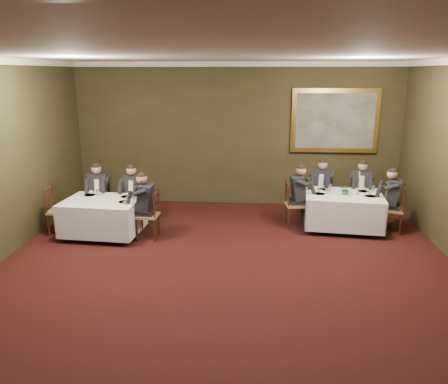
# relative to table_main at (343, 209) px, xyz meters

# --- Properties ---
(ground) EXTENTS (10.00, 10.00, 0.00)m
(ground) POSITION_rel_table_main_xyz_m (-2.37, -3.24, -0.45)
(ground) COLOR black
(ground) RESTS_ON ground
(ceiling) EXTENTS (8.00, 10.00, 0.10)m
(ceiling) POSITION_rel_table_main_xyz_m (-2.37, -3.24, 3.05)
(ceiling) COLOR silver
(ceiling) RESTS_ON back_wall
(back_wall) EXTENTS (8.00, 0.10, 3.50)m
(back_wall) POSITION_rel_table_main_xyz_m (-2.37, 1.76, 1.30)
(back_wall) COLOR #342C1A
(back_wall) RESTS_ON ground
(crown_molding) EXTENTS (8.00, 10.00, 0.12)m
(crown_molding) POSITION_rel_table_main_xyz_m (-2.37, -3.24, 2.99)
(crown_molding) COLOR white
(crown_molding) RESTS_ON back_wall
(table_main) EXTENTS (1.73, 1.39, 0.67)m
(table_main) POSITION_rel_table_main_xyz_m (0.00, 0.00, 0.00)
(table_main) COLOR black
(table_main) RESTS_ON ground
(table_second) EXTENTS (1.60, 1.27, 0.67)m
(table_second) POSITION_rel_table_main_xyz_m (-4.97, -0.79, -0.00)
(table_second) COLOR black
(table_second) RESTS_ON ground
(chair_main_backleft) EXTENTS (0.56, 0.55, 1.00)m
(chair_main_backleft) POSITION_rel_table_main_xyz_m (-0.34, 0.86, -0.17)
(chair_main_backleft) COLOR #93764A
(chair_main_backleft) RESTS_ON ground
(diner_main_backleft) EXTENTS (0.54, 0.59, 1.35)m
(diner_main_backleft) POSITION_rel_table_main_xyz_m (-0.34, 0.85, 0.06)
(diner_main_backleft) COLOR black
(diner_main_backleft) RESTS_ON chair_main_backleft
(chair_main_backright) EXTENTS (0.50, 0.48, 1.00)m
(chair_main_backright) POSITION_rel_table_main_xyz_m (0.51, 0.77, -0.17)
(chair_main_backright) COLOR #93764A
(chair_main_backright) RESTS_ON ground
(diner_main_backright) EXTENTS (0.47, 0.53, 1.35)m
(diner_main_backright) POSITION_rel_table_main_xyz_m (0.51, 0.76, 0.06)
(diner_main_backright) COLOR black
(diner_main_backright) RESTS_ON chair_main_backright
(chair_main_endleft) EXTENTS (0.47, 0.49, 1.00)m
(chair_main_endleft) POSITION_rel_table_main_xyz_m (-1.01, 0.10, -0.17)
(chair_main_endleft) COLOR #93764A
(chair_main_endleft) RESTS_ON ground
(diner_main_endleft) EXTENTS (0.53, 0.46, 1.35)m
(diner_main_endleft) POSITION_rel_table_main_xyz_m (-1.00, 0.11, 0.06)
(diner_main_endleft) COLOR black
(diner_main_endleft) RESTS_ON chair_main_endleft
(chair_main_endright) EXTENTS (0.54, 0.55, 1.00)m
(chair_main_endright) POSITION_rel_table_main_xyz_m (1.01, -0.11, -0.17)
(chair_main_endright) COLOR #93764A
(chair_main_endright) RESTS_ON ground
(diner_main_endright) EXTENTS (0.58, 0.53, 1.35)m
(diner_main_endright) POSITION_rel_table_main_xyz_m (1.00, -0.11, 0.06)
(diner_main_endright) COLOR black
(diner_main_endright) RESTS_ON chair_main_endright
(chair_sec_backleft) EXTENTS (0.48, 0.46, 1.00)m
(chair_sec_backleft) POSITION_rel_table_main_xyz_m (-5.31, 0.02, -0.17)
(chair_sec_backleft) COLOR #93764A
(chair_sec_backleft) RESTS_ON ground
(diner_sec_backleft) EXTENTS (0.45, 0.52, 1.35)m
(diner_sec_backleft) POSITION_rel_table_main_xyz_m (-5.31, 0.01, 0.06)
(diner_sec_backleft) COLOR black
(diner_sec_backleft) RESTS_ON chair_sec_backleft
(chair_sec_backright) EXTENTS (0.51, 0.49, 1.00)m
(chair_sec_backright) POSITION_rel_table_main_xyz_m (-4.50, -0.04, -0.17)
(chair_sec_backright) COLOR #93764A
(chair_sec_backright) RESTS_ON ground
(diner_sec_backright) EXTENTS (0.48, 0.54, 1.35)m
(diner_sec_backright) POSITION_rel_table_main_xyz_m (-4.50, -0.05, 0.06)
(diner_sec_backright) COLOR black
(diner_sec_backright) RESTS_ON chair_sec_backright
(chair_sec_endright) EXTENTS (0.43, 0.45, 1.00)m
(chair_sec_endright) POSITION_rel_table_main_xyz_m (-4.01, -0.86, -0.17)
(chair_sec_endright) COLOR #93764A
(chair_sec_endright) RESTS_ON ground
(diner_sec_endright) EXTENTS (0.49, 0.43, 1.35)m
(diner_sec_endright) POSITION_rel_table_main_xyz_m (-4.02, -0.86, 0.06)
(diner_sec_endright) COLOR black
(diner_sec_endright) RESTS_ON chair_sec_endright
(chair_sec_endleft) EXTENTS (0.45, 0.47, 1.00)m
(chair_sec_endleft) POSITION_rel_table_main_xyz_m (-5.92, -0.72, -0.17)
(chair_sec_endleft) COLOR #93764A
(chair_sec_endleft) RESTS_ON ground
(centerpiece) EXTENTS (0.24, 0.22, 0.26)m
(centerpiece) POSITION_rel_table_main_xyz_m (0.02, -0.03, 0.44)
(centerpiece) COLOR #2D5926
(centerpiece) RESTS_ON table_main
(candlestick) EXTENTS (0.08, 0.08, 0.52)m
(candlestick) POSITION_rel_table_main_xyz_m (0.28, 0.00, 0.51)
(candlestick) COLOR gold
(candlestick) RESTS_ON table_main
(place_setting_table_main) EXTENTS (0.33, 0.31, 0.14)m
(place_setting_table_main) POSITION_rel_table_main_xyz_m (-0.34, 0.41, 0.35)
(place_setting_table_main) COLOR white
(place_setting_table_main) RESTS_ON table_main
(place_setting_table_second) EXTENTS (0.33, 0.31, 0.14)m
(place_setting_table_second) POSITION_rel_table_main_xyz_m (-5.29, -0.41, 0.35)
(place_setting_table_second) COLOR white
(place_setting_table_second) RESTS_ON table_second
(painting) EXTENTS (2.07, 0.09, 1.53)m
(painting) POSITION_rel_table_main_xyz_m (0.00, 1.70, 1.67)
(painting) COLOR #DFA951
(painting) RESTS_ON back_wall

